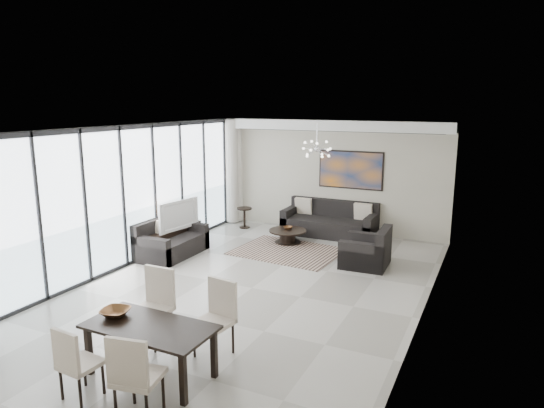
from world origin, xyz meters
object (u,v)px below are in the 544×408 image
Objects in this scene: tv_console at (173,238)px; dining_table at (150,332)px; coffee_table at (288,235)px; television at (175,215)px; sofa_main at (330,224)px.

dining_table reaches higher than tv_console.
television is (-2.03, -1.71, 0.68)m from coffee_table.
coffee_table is at bearing 36.76° from tv_console.
dining_table is at bearing -56.03° from tv_console.
sofa_main reaches higher than coffee_table.
coffee_table is 1.32m from sofa_main.
tv_console is at bearing -143.24° from coffee_table.
tv_console is 5.33m from dining_table.
sofa_main is at bearing 90.79° from dining_table.
coffee_table is at bearing -40.17° from television.
television is (0.16, -0.07, 0.60)m from tv_console.
dining_table is at bearing -137.33° from television.
tv_console is at bearing 74.90° from television.
dining_table is (2.82, -4.34, -0.27)m from television.
television is 5.18m from dining_table.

